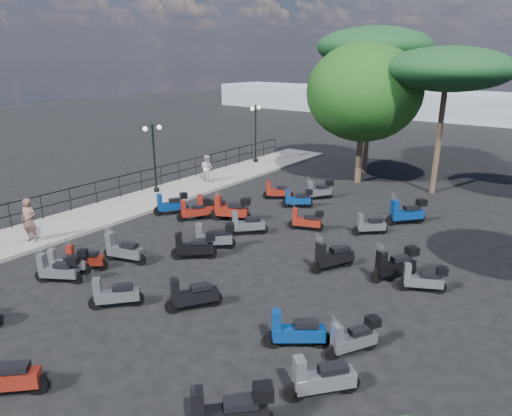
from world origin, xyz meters
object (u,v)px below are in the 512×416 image
Objects in this scene: scooter_5 at (277,191)px; scooter_24 at (229,413)px; scooter_12 at (2,378)px; scooter_28 at (423,279)px; scooter_7 at (58,270)px; scooter_23 at (407,213)px; scooter_29 at (370,226)px; pedestrian_far at (207,168)px; scooter_9 at (231,210)px; scooter_11 at (298,199)px; scooter_1 at (123,250)px; scooter_15 at (194,247)px; scooter_20 at (192,296)px; woman at (29,220)px; scooter_26 at (321,379)px; scooter_4 at (171,204)px; pine_0 at (448,69)px; scooter_17 at (319,190)px; scooter_16 at (247,224)px; lamp_post_2 at (256,130)px; scooter_2 at (68,263)px; scooter_25 at (354,339)px; scooter_3 at (212,208)px; pine_2 at (374,47)px; scooter_19 at (295,332)px; scooter_13 at (114,295)px; scooter_27 at (395,265)px; scooter_22 at (306,220)px; scooter_10 at (195,210)px; scooter_8 at (84,259)px; lamp_post_1 at (154,154)px; scooter_14 at (214,237)px; broadleaf_tree at (364,92)px.

scooter_24 is (7.93, -13.13, 0.11)m from scooter_5.
scooter_28 is at bearing -73.88° from scooter_12.
scooter_7 is 13.93m from scooter_23.
scooter_29 is at bearing -63.72° from scooter_7.
scooter_29 is (10.75, -1.88, -0.49)m from pedestrian_far.
scooter_11 is at bearing -45.00° from scooter_9.
scooter_12 is 11.49m from scooter_28.
scooter_15 is at bearing -64.35° from scooter_1.
scooter_20 reaches higher than scooter_29.
woman is 13.07m from scooter_26.
pine_0 reaches higher than scooter_4.
scooter_1 reaches higher than scooter_17.
scooter_16 is at bearing -49.64° from scooter_7.
scooter_16 is (6.76, -4.92, -0.44)m from pedestrian_far.
scooter_11 is (1.33, 3.37, -0.10)m from scooter_9.
scooter_23 is at bearing -31.96° from lamp_post_2.
scooter_25 reaches higher than scooter_2.
scooter_3 reaches higher than scooter_17.
scooter_17 is 9.82m from scooter_28.
scooter_3 is 14.15m from pine_2.
scooter_1 is 1.17× the size of scooter_19.
scooter_19 is (5.74, -11.29, -0.01)m from scooter_17.
scooter_12 is at bearing 151.83° from scooter_4.
pine_0 is at bearing -45.87° from scooter_29.
scooter_7 is 1.01× the size of scooter_17.
scooter_25 is at bearing 158.40° from scooter_17.
scooter_27 is (5.80, 6.62, 0.09)m from scooter_13.
scooter_22 is at bearing -129.87° from scooter_4.
pine_0 is at bearing -58.09° from scooter_15.
pedestrian_far reaches higher than scooter_23.
pedestrian_far is at bearing -32.24° from scooter_4.
scooter_16 is at bearing -61.65° from scooter_2.
scooter_7 is 5.27m from scooter_12.
scooter_10 is 0.99× the size of scooter_25.
scooter_26 is (7.05, -6.39, 0.01)m from scooter_16.
scooter_9 is (0.86, 6.75, 0.14)m from scooter_8.
scooter_13 is at bearing -36.66° from lamp_post_1.
scooter_16 is at bearing -39.39° from scooter_1.
scooter_28 is (7.35, 1.44, -0.06)m from scooter_14.
scooter_29 is (6.40, 8.92, -0.00)m from scooter_8.
broadleaf_tree is at bearing 45.45° from woman.
scooter_22 is (6.03, 1.98, -0.04)m from scooter_4.
scooter_20 is 8.68m from scooter_29.
broadleaf_tree is (7.41, 8.69, 2.88)m from lamp_post_1.
scooter_7 is 7.26m from scooter_16.
scooter_24 is 3.83m from scooter_25.
scooter_23 is at bearing -89.07° from scooter_16.
scooter_7 is 9.31m from scooter_26.
scooter_4 is at bearing 44.79° from scooter_16.
scooter_9 is (1.01, 7.25, 0.11)m from scooter_2.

